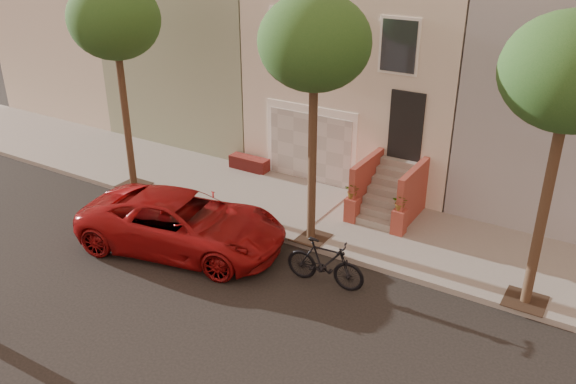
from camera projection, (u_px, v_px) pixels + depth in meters
The scene contains 8 objects.
ground at pixel (187, 304), 13.31m from camera, with size 90.00×90.00×0.00m, color black.
sidewalk at pixel (306, 210), 17.40m from camera, with size 40.00×3.70×0.15m, color gray.
house_row at pixel (391, 53), 20.40m from camera, with size 33.10×11.70×7.00m.
tree_left at pixel (114, 21), 16.71m from camera, with size 2.70×2.57×6.30m.
tree_mid at pixel (314, 44), 13.62m from camera, with size 2.70×2.57×6.30m.
tree_right at pixel (571, 74), 11.01m from camera, with size 2.70×2.57×6.30m.
pickup_truck at pixel (183, 223), 15.26m from camera, with size 2.48×5.38×1.50m, color maroon.
motorcycle at pixel (325, 263), 13.79m from camera, with size 0.55×1.95×1.17m, color black.
Camera 1 is at (7.71, -8.16, 7.91)m, focal length 36.85 mm.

